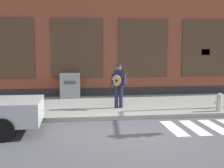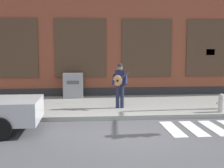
% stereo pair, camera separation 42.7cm
% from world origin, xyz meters
% --- Properties ---
extents(ground_plane, '(160.00, 160.00, 0.00)m').
position_xyz_m(ground_plane, '(0.00, 0.00, 0.00)').
color(ground_plane, '#4C4C51').
extents(sidewalk, '(28.00, 4.66, 0.16)m').
position_xyz_m(sidewalk, '(0.00, 4.06, 0.08)').
color(sidewalk, gray).
rests_on(sidewalk, ground).
extents(building_backdrop, '(28.00, 4.06, 8.03)m').
position_xyz_m(building_backdrop, '(-0.00, 8.38, 4.01)').
color(building_backdrop, brown).
rests_on(building_backdrop, ground).
extents(busker, '(0.72, 0.60, 1.76)m').
position_xyz_m(busker, '(-0.08, 3.17, 1.16)').
color(busker, '#1E233D').
rests_on(busker, sidewalk).
extents(utility_box, '(0.95, 0.69, 1.17)m').
position_xyz_m(utility_box, '(-1.99, 5.94, 0.75)').
color(utility_box, gray).
rests_on(utility_box, sidewalk).
extents(fire_hydrant, '(0.38, 0.20, 0.70)m').
position_xyz_m(fire_hydrant, '(3.61, 2.08, 0.50)').
color(fire_hydrant, '#B2ADA8').
rests_on(fire_hydrant, sidewalk).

